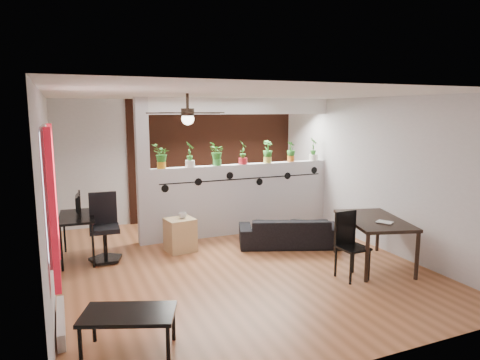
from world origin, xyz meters
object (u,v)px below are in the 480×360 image
Objects in this scene: potted_plant_0 at (161,156)px; sofa at (289,232)px; potted_plant_5 at (291,151)px; coffee_table at (129,317)px; cube_shelf at (180,235)px; cup at (183,215)px; ceiling_fan at (188,115)px; potted_plant_3 at (243,152)px; potted_plant_2 at (217,153)px; dining_table at (374,224)px; office_chair at (104,232)px; potted_plant_4 at (268,151)px; folding_chair at (349,239)px; potted_plant_6 at (313,148)px; potted_plant_1 at (190,154)px; computer_desk at (77,220)px.

sofa is (2.00, -1.09, -1.34)m from potted_plant_0.
coffee_table is at bearing -137.60° from potted_plant_5.
cup is at bearing -8.58° from cube_shelf.
potted_plant_3 is at bearing 48.37° from ceiling_fan.
potted_plant_2 reaches higher than potted_plant_0.
dining_table is (2.52, -1.82, 0.04)m from cup.
coffee_table is (-0.06, -2.84, -0.09)m from office_chair.
potted_plant_4 is 0.29× the size of dining_table.
ceiling_fan is 1.17× the size of coffee_table.
folding_chair is at bearing -101.84° from potted_plant_5.
ceiling_fan is 2.77m from coffee_table.
potted_plant_4 is 4.88m from coffee_table.
potted_plant_2 is 1.58m from potted_plant_5.
ceiling_fan is at bearing -131.63° from potted_plant_3.
potted_plant_5 is at bearing 0.00° from potted_plant_2.
folding_chair reaches higher than dining_table.
potted_plant_6 is (0.53, 0.00, 0.03)m from potted_plant_5.
potted_plant_6 is at bearing 0.00° from potted_plant_2.
computer_desk is (-2.00, -0.40, -0.94)m from potted_plant_1.
cube_shelf is at bearing 65.52° from coffee_table.
potted_plant_4 is at bearing 18.10° from cup.
potted_plant_5 is at bearing -180.00° from potted_plant_6.
office_chair is (-1.06, 1.19, -1.85)m from ceiling_fan.
coffee_table is (-2.72, -3.44, -1.22)m from potted_plant_3.
potted_plant_4 is (1.05, 0.00, 0.00)m from potted_plant_2.
computer_desk is at bearing 96.28° from coffee_table.
potted_plant_2 is at bearing 36.10° from cup.
potted_plant_2 reaches higher than computer_desk.
potted_plant_1 reaches higher than dining_table.
potted_plant_4 is (1.58, 0.00, -0.01)m from potted_plant_1.
ceiling_fan reaches higher than potted_plant_5.
potted_plant_3 is (1.60, 1.80, -0.72)m from ceiling_fan.
office_chair is (-2.13, -0.61, -1.11)m from potted_plant_2.
office_chair is at bearing 154.17° from dining_table.
cup is at bearing 79.53° from ceiling_fan.
computer_desk is (-1.67, 0.22, 0.04)m from cup.
potted_plant_4 is at bearing -74.54° from sofa.
potted_plant_1 is 1.02× the size of potted_plant_3.
coffee_table is at bearing -124.19° from ceiling_fan.
computer_desk reaches higher than cube_shelf.
potted_plant_2 is at bearing -0.00° from potted_plant_0.
potted_plant_5 is at bearing 78.16° from folding_chair.
potted_plant_2 is at bearing 180.00° from potted_plant_4.
potted_plant_4 is at bearing -180.00° from potted_plant_6.
cup is 3.13m from coffee_table.
potted_plant_4 is 3.32× the size of cup.
potted_plant_5 is 2.87m from cube_shelf.
sofa is at bearing -120.18° from potted_plant_5.
potted_plant_0 is 0.53m from potted_plant_1.
potted_plant_0 is at bearing -7.50° from sofa.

